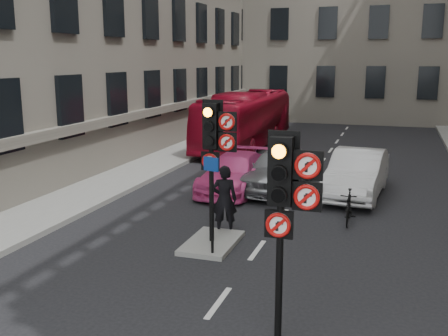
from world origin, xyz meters
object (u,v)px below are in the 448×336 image
Objects in this scene: motorcyclist at (224,200)px; info_sign at (212,192)px; signal_far at (214,141)px; motorcycle at (349,207)px; car_silver at (279,169)px; car_white at (357,173)px; signal_near at (286,194)px; bus_red at (246,120)px; car_pink at (235,173)px.

info_sign reaches higher than motorcyclist.
motorcycle is (3.06, 2.98, -2.23)m from signal_far.
car_silver is 2.71m from car_white.
signal_near is 10.47m from car_silver.
info_sign is at bearing -75.92° from bus_red.
car_white is at bearing 9.91° from car_pink.
motorcycle is at bearing -43.15° from car_silver.
signal_far reaches higher than car_silver.
car_pink is 9.54m from bus_red.
motorcyclist is at bearing -116.50° from car_white.
motorcyclist reaches higher than car_silver.
bus_red is at bearing 119.45° from info_sign.
bus_red is (-3.39, 14.79, -1.25)m from signal_far.
info_sign is at bearing 126.82° from signal_near.
car_white is 7.62m from info_sign.
car_white is 6.07m from motorcyclist.
signal_far reaches higher than car_pink.
car_pink is at bearing 111.53° from signal_near.
signal_near is 7.31m from motorcycle.
motorcycle is at bearing 69.62° from info_sign.
signal_near reaches higher than car_silver.
car_white is 4.26m from car_pink.
bus_red is (-6.43, 8.58, 0.66)m from car_white.
motorcyclist is (-2.67, 5.01, -1.64)m from signal_near.
signal_near is 0.79× the size of car_pink.
car_white is at bearing 8.43° from car_silver.
signal_far is 7.18m from car_white.
car_silver reaches higher than car_pink.
info_sign is (-0.12, -6.88, 0.85)m from car_silver.
car_silver is 0.44× the size of bus_red.
info_sign reaches higher than car_white.
signal_near is 19.75m from bus_red.
car_pink is at bearing 101.86° from signal_far.
signal_far reaches higher than signal_near.
signal_far is at bearing -87.76° from car_silver.
car_pink is at bearing 118.69° from info_sign.
info_sign is (0.29, -1.82, 0.69)m from motorcyclist.
car_white is at bearing 87.52° from signal_near.
signal_near is 0.34× the size of bus_red.
signal_near is 4.09m from info_sign.
bus_red is 4.45× the size of info_sign.
car_white is 2.53× the size of motorcyclist.
signal_near reaches higher than car_white.
signal_far is 0.75× the size of car_white.
signal_near is at bearing -71.24° from bus_red.
bus_red is 16.01m from info_sign.
signal_far is 0.78× the size of car_silver.
signal_near reaches higher than car_pink.
info_sign is at bearing -107.51° from car_white.
car_silver is 9.51m from bus_red.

